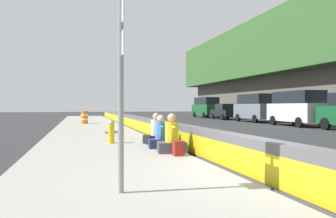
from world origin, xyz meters
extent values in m
plane|color=#2B2B2D|center=(0.00, 0.00, 0.00)|extent=(160.00, 160.00, 0.00)
cube|color=gray|center=(0.00, 2.65, 0.07)|extent=(80.00, 4.40, 0.14)
cube|color=#545456|center=(0.00, 0.00, 0.42)|extent=(76.00, 0.44, 0.85)
cube|color=gold|center=(0.00, 0.23, 0.38)|extent=(74.48, 0.01, 0.54)
cylinder|color=gray|center=(-0.89, 2.77, 1.94)|extent=(0.09, 0.09, 3.60)
cube|color=white|center=(-0.89, 2.75, 2.94)|extent=(0.44, 0.02, 0.36)
cube|color=#1956AD|center=(-0.89, 2.74, 2.94)|extent=(0.30, 0.01, 0.10)
cube|color=white|center=(-0.89, 2.75, 2.44)|extent=(0.44, 0.02, 0.36)
cube|color=black|center=(-0.89, 2.74, 2.44)|extent=(0.30, 0.01, 0.10)
cylinder|color=gold|center=(6.12, 2.28, 0.50)|extent=(0.24, 0.24, 0.72)
cone|color=gray|center=(6.12, 2.28, 0.94)|extent=(0.26, 0.26, 0.16)
cylinder|color=gray|center=(6.12, 2.11, 0.54)|extent=(0.10, 0.12, 0.10)
cylinder|color=gray|center=(6.12, 2.45, 0.54)|extent=(0.10, 0.12, 0.10)
cube|color=#424247|center=(3.26, 0.81, 0.29)|extent=(0.79, 0.90, 0.30)
cylinder|color=gold|center=(3.26, 0.81, 0.73)|extent=(0.39, 0.39, 0.57)
sphere|color=tan|center=(3.26, 0.81, 1.14)|extent=(0.25, 0.25, 0.25)
cylinder|color=gold|center=(3.47, 0.78, 0.67)|extent=(0.31, 0.17, 0.50)
cylinder|color=gold|center=(3.05, 0.84, 0.67)|extent=(0.31, 0.17, 0.50)
cube|color=#23284C|center=(4.37, 0.87, 0.28)|extent=(0.73, 0.83, 0.28)
cylinder|color=#427FB7|center=(4.37, 0.87, 0.69)|extent=(0.36, 0.36, 0.53)
sphere|color=beige|center=(4.37, 0.87, 1.07)|extent=(0.24, 0.24, 0.24)
cylinder|color=#427FB7|center=(4.57, 0.84, 0.64)|extent=(0.29, 0.16, 0.47)
cylinder|color=#427FB7|center=(4.18, 0.89, 0.64)|extent=(0.29, 0.16, 0.47)
cube|color=black|center=(5.56, 0.75, 0.29)|extent=(0.78, 0.88, 0.29)
cylinder|color=beige|center=(5.56, 0.75, 0.71)|extent=(0.38, 0.38, 0.56)
sphere|color=tan|center=(5.56, 0.75, 1.11)|extent=(0.24, 0.24, 0.24)
cylinder|color=beige|center=(5.76, 0.78, 0.66)|extent=(0.30, 0.17, 0.49)
cylinder|color=beige|center=(5.35, 0.71, 0.66)|extent=(0.30, 0.17, 0.49)
cube|color=maroon|center=(2.61, 0.83, 0.34)|extent=(0.32, 0.22, 0.40)
cube|color=maroon|center=(2.61, 0.69, 0.28)|extent=(0.22, 0.06, 0.20)
cylinder|color=orange|center=(20.11, 2.99, 0.61)|extent=(0.52, 0.52, 0.95)
cylinder|color=white|center=(20.11, 2.99, 0.80)|extent=(0.54, 0.54, 0.10)
cylinder|color=white|center=(20.11, 2.99, 0.47)|extent=(0.54, 0.54, 0.10)
cylinder|color=black|center=(11.45, -11.30, 0.38)|extent=(0.76, 0.23, 0.76)
cube|color=silver|center=(15.33, -12.08, 1.01)|extent=(5.14, 2.06, 1.30)
cube|color=black|center=(15.23, -12.07, 2.11)|extent=(4.14, 1.85, 0.90)
cylinder|color=black|center=(16.98, -11.17, 0.36)|extent=(0.72, 0.23, 0.72)
cylinder|color=black|center=(16.94, -13.05, 0.36)|extent=(0.72, 0.23, 0.72)
cylinder|color=black|center=(13.71, -11.10, 0.36)|extent=(0.72, 0.23, 0.72)
cylinder|color=black|center=(13.68, -12.98, 0.36)|extent=(0.72, 0.23, 0.72)
cube|color=slate|center=(21.72, -12.30, 1.01)|extent=(5.11, 1.99, 1.30)
cube|color=black|center=(21.62, -12.30, 2.11)|extent=(4.11, 1.79, 0.90)
cylinder|color=black|center=(23.36, -11.37, 0.36)|extent=(0.72, 0.22, 0.72)
cylinder|color=black|center=(23.35, -13.25, 0.36)|extent=(0.72, 0.22, 0.72)
cylinder|color=black|center=(20.09, -11.35, 0.36)|extent=(0.72, 0.22, 0.72)
cylinder|color=black|center=(20.08, -13.23, 0.36)|extent=(0.72, 0.22, 0.72)
cube|color=black|center=(27.89, -12.12, 0.69)|extent=(4.56, 1.95, 0.72)
cube|color=black|center=(27.79, -12.11, 1.38)|extent=(2.25, 1.69, 0.66)
cylinder|color=black|center=(29.36, -11.30, 0.33)|extent=(0.67, 0.24, 0.66)
cylinder|color=black|center=(29.30, -13.03, 0.33)|extent=(0.67, 0.24, 0.66)
cylinder|color=black|center=(26.48, -11.20, 0.33)|extent=(0.67, 0.24, 0.66)
cylinder|color=black|center=(26.42, -12.93, 0.33)|extent=(0.67, 0.24, 0.66)
cube|color=#145128|center=(34.20, -12.31, 1.01)|extent=(5.16, 2.12, 1.30)
cube|color=black|center=(34.10, -12.31, 2.11)|extent=(4.15, 1.89, 0.90)
cylinder|color=black|center=(35.80, -11.32, 0.36)|extent=(0.73, 0.24, 0.72)
cylinder|color=black|center=(35.86, -13.20, 0.36)|extent=(0.73, 0.24, 0.72)
cylinder|color=black|center=(32.54, -11.42, 0.36)|extent=(0.73, 0.24, 0.72)
cylinder|color=black|center=(32.59, -13.30, 0.36)|extent=(0.73, 0.24, 0.72)
camera|label=1|loc=(-6.08, 3.40, 1.48)|focal=35.96mm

